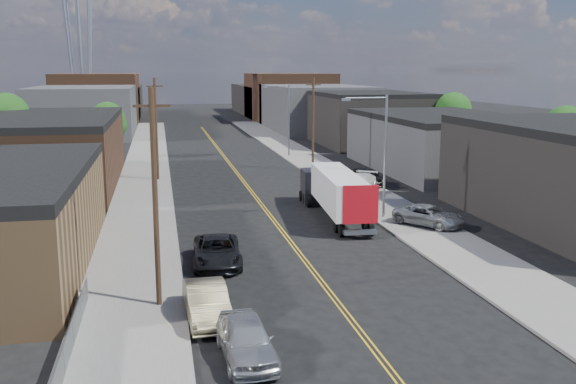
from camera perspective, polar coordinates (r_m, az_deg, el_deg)
name	(u,v)px	position (r m, az deg, el deg)	size (l,w,h in m)	color
ground	(226,158)	(79.71, -5.57, 3.01)	(260.00, 260.00, 0.00)	black
centerline	(241,178)	(64.97, -4.21, 1.26)	(0.32, 120.00, 0.01)	gold
sidewalk_left	(145,180)	(64.50, -12.62, 1.02)	(5.00, 140.00, 0.15)	slate
sidewalk_right	(332,174)	(66.79, 3.90, 1.59)	(5.00, 140.00, 0.15)	slate
warehouse_brown	(50,151)	(63.84, -20.41, 3.43)	(12.00, 26.00, 6.60)	#462C1C
industrial_right_b	(441,142)	(71.59, 13.44, 4.34)	(14.00, 24.00, 6.10)	#333335
industrial_right_c	(366,118)	(95.65, 6.94, 6.56)	(14.00, 22.00, 7.60)	black
skyline_left_a	(86,110)	(114.43, -17.54, 6.92)	(16.00, 30.00, 8.00)	#333335
skyline_right_a	(316,108)	(117.16, 2.46, 7.49)	(16.00, 30.00, 8.00)	#333335
skyline_left_b	(98,98)	(139.24, -16.50, 8.00)	(16.00, 26.00, 10.00)	#462C1C
skyline_right_b	(288,97)	(141.49, 0.03, 8.47)	(16.00, 26.00, 10.00)	#462C1C
skyline_left_c	(106,101)	(159.22, -15.85, 7.78)	(16.00, 40.00, 7.00)	black
skyline_right_c	(272,100)	(161.19, -1.39, 8.22)	(16.00, 40.00, 7.00)	black
streetlight_near	(380,147)	(46.58, 8.18, 4.02)	(3.39, 0.25, 9.00)	gray
streetlight_far	(286,114)	(80.29, -0.20, 6.93)	(3.39, 0.25, 9.00)	gray
utility_pole_left_near	(155,198)	(29.14, -11.72, -0.50)	(1.60, 0.26, 10.00)	black
utility_pole_left_far	(156,129)	(63.84, -11.63, 5.55)	(1.60, 0.26, 10.00)	black
utility_pole_right	(313,123)	(68.74, 2.24, 6.12)	(1.60, 0.26, 10.00)	black
chainlink_fence	(64,362)	(24.55, -19.32, -14.08)	(0.05, 16.00, 1.22)	slate
tree_left_mid	(7,120)	(75.50, -23.72, 5.90)	(5.10, 5.04, 8.37)	black
tree_left_far	(108,122)	(81.05, -15.68, 6.03)	(4.35, 4.20, 6.97)	black
tree_right_near	(566,133)	(66.75, 23.45, 4.87)	(4.60, 4.48, 7.44)	black
tree_right_far	(454,113)	(87.46, 14.50, 6.81)	(4.85, 4.76, 7.91)	black
semi_truck	(333,190)	(47.39, 4.02, 0.17)	(3.15, 13.72, 3.54)	silver
car_left_a	(246,339)	(24.71, -3.74, -12.93)	(1.89, 4.69, 1.60)	#A7A9AC
car_left_b	(207,302)	(28.44, -7.24, -9.71)	(1.72, 4.92, 1.62)	#817854
car_left_c	(217,251)	(36.11, -6.33, -5.26)	(2.60, 5.64, 1.57)	black
car_right_lot_a	(429,216)	(45.31, 12.44, -2.07)	(2.31, 5.01, 1.39)	#AAACAF
car_right_lot_b	(359,184)	(56.33, 6.36, 0.74)	(2.27, 5.59, 1.62)	silver
car_right_lot_c	(367,176)	(60.43, 7.03, 1.42)	(1.95, 4.84, 1.65)	black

